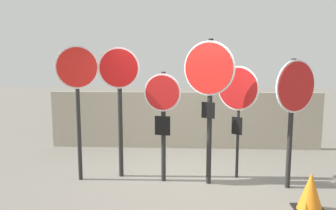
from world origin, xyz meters
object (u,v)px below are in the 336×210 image
object	(u,v)px
traffic_cone_0	(310,192)
stop_sign_2	(163,108)
stop_sign_0	(78,85)
stop_sign_1	(119,87)
stop_sign_5	(294,98)
stop_sign_3	(209,84)
stop_sign_4	(238,96)

from	to	relation	value
traffic_cone_0	stop_sign_2	bearing A→B (deg)	154.71
stop_sign_2	traffic_cone_0	distance (m)	2.67
stop_sign_0	stop_sign_1	bearing A→B (deg)	-9.21
stop_sign_0	stop_sign_5	size ratio (longest dim) A/B	1.10
stop_sign_5	stop_sign_1	bearing A→B (deg)	141.39
stop_sign_1	stop_sign_2	size ratio (longest dim) A/B	1.22
stop_sign_2	traffic_cone_0	bearing A→B (deg)	-13.87
stop_sign_2	stop_sign_5	size ratio (longest dim) A/B	0.90
stop_sign_0	stop_sign_5	world-z (taller)	stop_sign_0
stop_sign_2	traffic_cone_0	size ratio (longest dim) A/B	3.40
stop_sign_3	stop_sign_4	xyz separation A→B (m)	(0.54, 0.33, -0.23)
stop_sign_5	traffic_cone_0	size ratio (longest dim) A/B	3.80
stop_sign_3	traffic_cone_0	size ratio (longest dim) A/B	4.36
stop_sign_0	stop_sign_5	bearing A→B (deg)	-29.36
stop_sign_4	traffic_cone_0	distance (m)	2.00
stop_sign_4	traffic_cone_0	bearing A→B (deg)	-21.52
traffic_cone_0	stop_sign_0	bearing A→B (deg)	164.44
stop_sign_4	stop_sign_1	bearing A→B (deg)	-144.51
stop_sign_4	stop_sign_5	bearing A→B (deg)	6.25
stop_sign_1	stop_sign_2	world-z (taller)	stop_sign_1
stop_sign_3	stop_sign_5	xyz separation A→B (m)	(1.40, -0.13, -0.22)
stop_sign_5	stop_sign_2	bearing A→B (deg)	143.77
stop_sign_2	stop_sign_3	size ratio (longest dim) A/B	0.78
stop_sign_1	traffic_cone_0	size ratio (longest dim) A/B	4.15
stop_sign_2	stop_sign_4	size ratio (longest dim) A/B	0.95
stop_sign_2	stop_sign_4	xyz separation A→B (m)	(1.34, 0.24, 0.20)
stop_sign_5	stop_sign_4	bearing A→B (deg)	121.13
traffic_cone_0	stop_sign_5	bearing A→B (deg)	91.61
stop_sign_1	stop_sign_2	bearing A→B (deg)	-20.73
stop_sign_3	stop_sign_5	size ratio (longest dim) A/B	1.15
stop_sign_1	traffic_cone_0	bearing A→B (deg)	-29.05
stop_sign_0	traffic_cone_0	world-z (taller)	stop_sign_0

